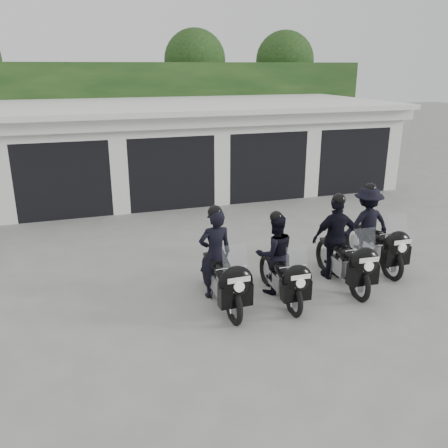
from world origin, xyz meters
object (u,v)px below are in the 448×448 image
object	(u,v)px
police_bike_a	(220,266)
police_bike_c	(340,245)
police_bike_d	(371,230)
police_bike_b	(278,261)

from	to	relation	value
police_bike_a	police_bike_c	size ratio (longest dim) A/B	1.00
police_bike_d	police_bike_c	bearing A→B (deg)	-151.87
police_bike_c	police_bike_b	bearing A→B (deg)	-168.48
police_bike_a	police_bike_b	bearing A→B (deg)	-3.59
police_bike_a	police_bike_c	bearing A→B (deg)	2.77
police_bike_a	police_bike_d	distance (m)	3.75
police_bike_a	police_bike_b	world-z (taller)	police_bike_a
police_bike_a	police_bike_c	xyz separation A→B (m)	(2.56, 0.17, 0.05)
police_bike_a	police_bike_d	size ratio (longest dim) A/B	1.01
police_bike_b	police_bike_c	world-z (taller)	police_bike_c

